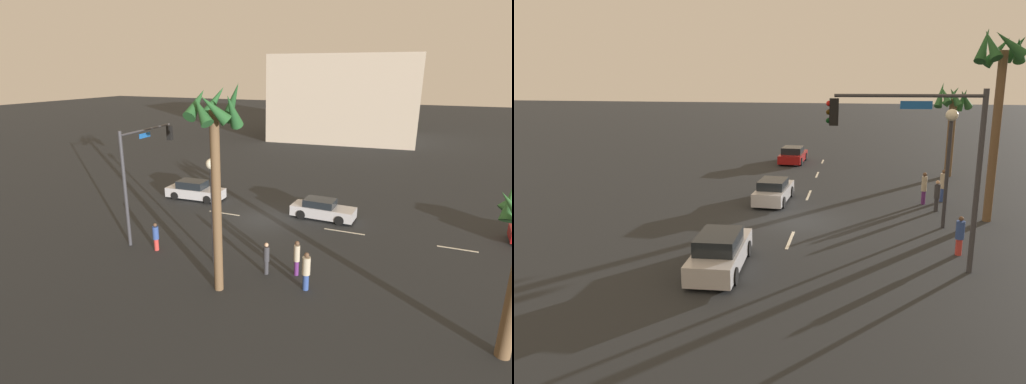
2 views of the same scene
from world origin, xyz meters
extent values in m
plane|color=#232628|center=(0.00, 0.00, 0.00)|extent=(220.00, 220.00, 0.00)
cube|color=silver|center=(-18.00, 0.00, 0.01)|extent=(1.88, 0.14, 0.01)
cube|color=silver|center=(-12.17, 0.00, 0.01)|extent=(2.17, 0.14, 0.01)
cube|color=silver|center=(-5.64, 0.00, 0.01)|extent=(2.59, 0.14, 0.01)
cube|color=silver|center=(3.00, 0.00, 0.01)|extent=(2.45, 0.14, 0.01)
cube|color=maroon|center=(-17.15, -2.43, 0.49)|extent=(4.36, 2.04, 0.66)
cube|color=black|center=(-16.90, -2.44, 1.08)|extent=(2.12, 1.71, 0.54)
cylinder|color=black|center=(-18.52, -3.24, 0.32)|extent=(0.65, 0.25, 0.64)
cylinder|color=black|center=(-18.44, -1.50, 0.32)|extent=(0.65, 0.25, 0.64)
cylinder|color=black|center=(-15.87, -3.36, 0.32)|extent=(0.65, 0.25, 0.64)
cylinder|color=black|center=(-15.79, -1.62, 0.32)|extent=(0.65, 0.25, 0.64)
cube|color=#B7B7BC|center=(-3.76, -1.86, 0.51)|extent=(4.40, 1.84, 0.71)
cube|color=black|center=(-3.50, -1.87, 1.11)|extent=(2.14, 1.55, 0.49)
cylinder|color=black|center=(-5.14, -2.59, 0.32)|extent=(0.65, 0.25, 0.64)
cylinder|color=black|center=(-5.07, -1.02, 0.32)|extent=(0.65, 0.25, 0.64)
cylinder|color=black|center=(-2.45, -2.69, 0.32)|extent=(0.65, 0.25, 0.64)
cylinder|color=black|center=(-2.39, -1.13, 0.32)|extent=(0.65, 0.25, 0.64)
cube|color=#B7B7BC|center=(6.72, -2.16, 0.53)|extent=(4.72, 1.91, 0.73)
cube|color=black|center=(7.00, -2.15, 1.19)|extent=(2.30, 1.59, 0.58)
cylinder|color=black|center=(5.33, -3.02, 0.32)|extent=(0.65, 0.25, 0.64)
cylinder|color=black|center=(5.24, -1.45, 0.32)|extent=(0.65, 0.25, 0.64)
cylinder|color=black|center=(8.20, -2.87, 0.32)|extent=(0.65, 0.25, 0.64)
cylinder|color=black|center=(8.12, -1.30, 0.32)|extent=(0.65, 0.25, 0.64)
cylinder|color=#38383D|center=(5.51, 7.06, 3.36)|extent=(0.20, 0.20, 6.72)
cylinder|color=#38383D|center=(5.73, 4.48, 6.47)|extent=(0.56, 5.17, 0.12)
cube|color=black|center=(5.95, 1.90, 5.89)|extent=(0.35, 0.35, 0.95)
sphere|color=red|center=(5.97, 1.72, 6.19)|extent=(0.20, 0.20, 0.20)
sphere|color=#392605|center=(5.97, 1.72, 5.89)|extent=(0.20, 0.20, 0.20)
sphere|color=black|center=(5.97, 1.72, 5.59)|extent=(0.20, 0.20, 0.20)
cube|color=#1959B2|center=(5.71, 4.74, 6.15)|extent=(0.13, 1.10, 0.28)
cylinder|color=#2D2D33|center=(-0.10, 7.00, 2.55)|extent=(0.18, 0.18, 5.11)
sphere|color=#F2EACC|center=(-0.10, 7.00, 5.39)|extent=(0.56, 0.56, 0.56)
cylinder|color=#BF3833|center=(3.66, 7.02, 0.34)|extent=(0.36, 0.36, 0.69)
cylinder|color=#2D478C|center=(3.66, 7.02, 1.06)|extent=(0.48, 0.48, 0.75)
sphere|color=brown|center=(3.66, 7.02, 1.54)|extent=(0.20, 0.20, 0.20)
cylinder|color=#333338|center=(-3.15, 7.12, 0.36)|extent=(0.30, 0.30, 0.71)
cylinder|color=#333338|center=(-3.15, 7.12, 1.10)|extent=(0.40, 0.40, 0.78)
sphere|color=tan|center=(-3.15, 7.12, 1.59)|extent=(0.21, 0.21, 0.21)
cylinder|color=#59266B|center=(-4.58, 6.62, 0.39)|extent=(0.27, 0.27, 0.77)
cylinder|color=#B2A58C|center=(-4.58, 6.62, 1.19)|extent=(0.36, 0.36, 0.84)
sphere|color=brown|center=(-4.58, 6.62, 1.73)|extent=(0.23, 0.23, 0.23)
cylinder|color=#2D478C|center=(-5.41, 7.79, 0.40)|extent=(0.38, 0.38, 0.79)
cylinder|color=#B2A58C|center=(-5.41, 7.79, 1.22)|extent=(0.51, 0.51, 0.86)
sphere|color=brown|center=(-5.41, 7.79, 1.77)|extent=(0.23, 0.23, 0.23)
cylinder|color=brown|center=(-1.67, 9.37, 4.15)|extent=(0.42, 0.42, 8.31)
cone|color=#235628|center=(-0.86, 9.37, 8.55)|extent=(0.57, 1.61, 1.47)
cone|color=#235628|center=(-1.42, 9.95, 8.30)|extent=(1.35, 1.00, 1.33)
cone|color=#235628|center=(-2.03, 9.97, 8.40)|extent=(1.47, 1.19, 1.37)
cone|color=#235628|center=(-2.49, 9.29, 8.29)|extent=(0.71, 1.52, 1.62)
cone|color=#235628|center=(-2.14, 8.58, 8.58)|extent=(1.51, 1.21, 1.86)
cone|color=#235628|center=(-1.30, 8.69, 8.55)|extent=(1.44, 1.14, 1.60)
cylinder|color=brown|center=(-13.24, 9.40, 2.78)|extent=(0.52, 0.52, 5.56)
cone|color=#2D6633|center=(-12.62, 9.32, 5.73)|extent=(0.69, 1.15, 1.37)
cone|color=#2D6633|center=(-12.72, 10.05, 5.57)|extent=(1.60, 1.42, 1.56)
cone|color=#2D6633|center=(-13.66, 10.07, 5.49)|extent=(1.29, 1.10, 1.68)
cone|color=#2D6633|center=(-14.02, 9.37, 5.70)|extent=(0.60, 1.37, 1.59)
cone|color=#2D6633|center=(-13.66, 8.56, 5.82)|extent=(1.48, 1.12, 1.92)
cone|color=#2D6633|center=(-12.97, 8.75, 5.81)|extent=(1.46, 1.03, 1.41)
camera|label=1|loc=(-9.93, 24.00, 9.83)|focal=28.10mm
camera|label=2|loc=(23.82, 2.70, 7.15)|focal=34.76mm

